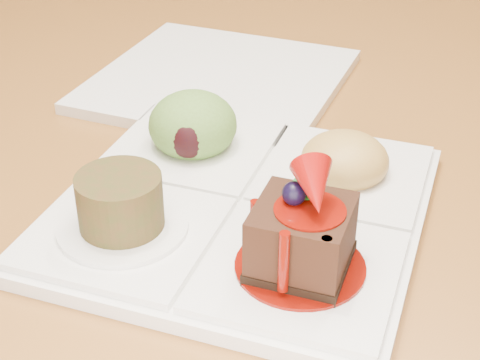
{
  "coord_description": "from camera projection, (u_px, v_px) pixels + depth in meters",
  "views": [
    {
      "loc": [
        -0.05,
        -1.04,
        1.09
      ],
      "look_at": [
        -0.09,
        -0.55,
        0.79
      ],
      "focal_mm": 55.0,
      "sensor_mm": 36.0,
      "label": 1
    }
  ],
  "objects": [
    {
      "name": "second_plate",
      "position": [
        219.0,
        80.0,
        0.81
      ],
      "size": [
        0.32,
        0.32,
        0.01
      ],
      "primitive_type": "cube",
      "rotation": [
        0.0,
        0.0,
        -0.29
      ],
      "color": "white",
      "rests_on": "dining_table"
    },
    {
      "name": "sampler_plate",
      "position": [
        240.0,
        190.0,
        0.59
      ],
      "size": [
        0.35,
        0.35,
        0.11
      ],
      "rotation": [
        0.0,
        0.0,
        -0.25
      ],
      "color": "white",
      "rests_on": "dining_table"
    },
    {
      "name": "dining_table",
      "position": [
        336.0,
        45.0,
        1.09
      ],
      "size": [
        1.0,
        1.8,
        0.75
      ],
      "color": "brown",
      "rests_on": "ground"
    }
  ]
}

